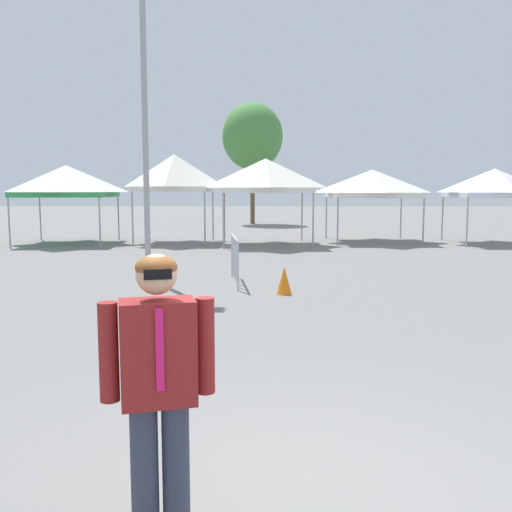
% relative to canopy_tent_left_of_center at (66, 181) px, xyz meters
% --- Properties ---
extents(ground_plane, '(140.00, 140.00, 0.00)m').
position_rel_canopy_tent_left_of_center_xyz_m(ground_plane, '(8.23, -18.76, -2.48)').
color(ground_plane, slate).
extents(canopy_tent_left_of_center, '(3.65, 3.65, 3.11)m').
position_rel_canopy_tent_left_of_center_xyz_m(canopy_tent_left_of_center, '(0.00, 0.00, 0.00)').
color(canopy_tent_left_of_center, '#9E9EA3').
rests_on(canopy_tent_left_of_center, ground).
extents(canopy_tent_center, '(2.98, 2.98, 3.55)m').
position_rel_canopy_tent_left_of_center_xyz_m(canopy_tent_center, '(4.23, 0.41, 0.33)').
color(canopy_tent_center, '#9E9EA3').
rests_on(canopy_tent_center, ground).
extents(canopy_tent_far_left, '(3.60, 3.60, 3.34)m').
position_rel_canopy_tent_left_of_center_xyz_m(canopy_tent_far_left, '(7.91, -0.44, 0.20)').
color(canopy_tent_far_left, '#9E9EA3').
rests_on(canopy_tent_far_left, ground).
extents(canopy_tent_behind_left, '(3.55, 3.55, 2.96)m').
position_rel_canopy_tent_left_of_center_xyz_m(canopy_tent_behind_left, '(12.31, 0.97, -0.09)').
color(canopy_tent_behind_left, '#9E9EA3').
rests_on(canopy_tent_behind_left, ground).
extents(canopy_tent_behind_right, '(3.25, 3.25, 2.97)m').
position_rel_canopy_tent_left_of_center_xyz_m(canopy_tent_behind_right, '(16.97, 0.16, -0.07)').
color(canopy_tent_behind_right, '#9E9EA3').
rests_on(canopy_tent_behind_right, ground).
extents(person_foreground, '(0.63, 0.34, 1.78)m').
position_rel_canopy_tent_left_of_center_xyz_m(person_foreground, '(7.22, -19.41, -1.44)').
color(person_foreground, '#33384C').
rests_on(person_foreground, ground).
extents(light_pole_opposite_side, '(0.36, 0.36, 7.74)m').
position_rel_canopy_tent_left_of_center_xyz_m(light_pole_opposite_side, '(5.04, -9.06, 1.95)').
color(light_pole_opposite_side, '#9E9EA3').
rests_on(light_pole_opposite_side, ground).
extents(tree_behind_tents_right, '(3.76, 3.76, 7.51)m').
position_rel_canopy_tent_left_of_center_xyz_m(tree_behind_tents_right, '(7.14, 13.29, 2.95)').
color(tree_behind_tents_right, brown).
rests_on(tree_behind_tents_right, ground).
extents(crowd_barrier_mid_lot, '(0.30, 2.09, 1.08)m').
position_rel_canopy_tent_left_of_center_xyz_m(crowd_barrier_mid_lot, '(7.16, -9.66, -1.72)').
color(crowd_barrier_mid_lot, '#B7BABF').
rests_on(crowd_barrier_mid_lot, ground).
extents(traffic_cone_lot_center, '(0.32, 0.32, 0.57)m').
position_rel_canopy_tent_left_of_center_xyz_m(traffic_cone_lot_center, '(8.25, -11.05, -2.19)').
color(traffic_cone_lot_center, orange).
rests_on(traffic_cone_lot_center, ground).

